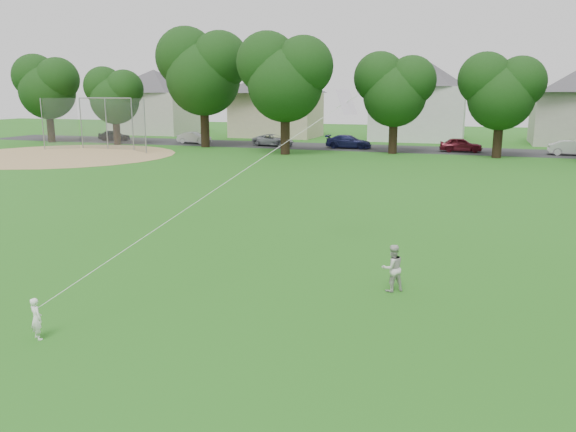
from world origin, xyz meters
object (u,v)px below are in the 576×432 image
(toddler, at_px, (36,319))
(older_boy, at_px, (392,268))
(baseball_backstop, at_px, (103,124))
(kite, at_px, (222,185))

(toddler, distance_m, older_boy, 8.47)
(toddler, bearing_deg, baseball_backstop, -31.60)
(toddler, height_order, kite, kite)
(toddler, xyz_separation_m, kite, (2.26, 4.38, 2.26))
(older_boy, height_order, baseball_backstop, baseball_backstop)
(toddler, relative_size, baseball_backstop, 0.09)
(baseball_backstop, bearing_deg, kite, -49.15)
(older_boy, bearing_deg, kite, -25.64)
(toddler, distance_m, kite, 5.42)
(older_boy, xyz_separation_m, baseball_backstop, (-29.90, 28.63, 1.65))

